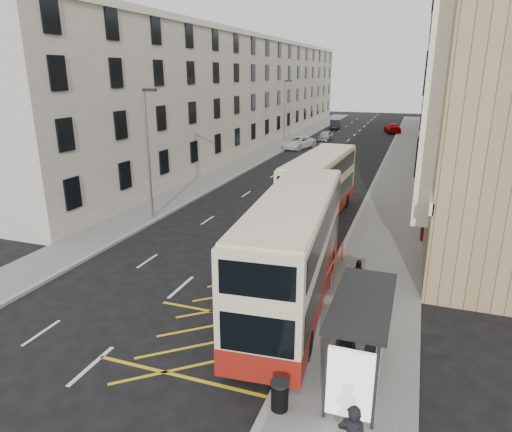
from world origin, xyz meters
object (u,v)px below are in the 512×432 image
at_px(pedestrian_far, 358,279).
at_px(double_decker_rear, 320,187).
at_px(car_dark, 335,125).
at_px(street_lamp_near, 148,148).
at_px(bus_shelter, 365,329).
at_px(white_van, 298,143).
at_px(pedestrian_mid, 346,355).
at_px(double_decker_front, 293,251).
at_px(car_silver, 325,136).
at_px(litter_bin, 280,395).
at_px(street_lamp_far, 285,110).
at_px(car_red, 392,128).

bearing_deg(pedestrian_far, double_decker_rear, -64.18).
height_order(pedestrian_far, car_dark, pedestrian_far).
height_order(street_lamp_near, double_decker_rear, street_lamp_near).
bearing_deg(bus_shelter, white_van, 106.93).
relative_size(street_lamp_near, white_van, 1.51).
relative_size(street_lamp_near, double_decker_rear, 0.76).
relative_size(pedestrian_mid, white_van, 0.35).
bearing_deg(double_decker_rear, double_decker_front, -80.29).
xyz_separation_m(pedestrian_mid, car_silver, (-10.87, 51.02, -0.41)).
xyz_separation_m(street_lamp_near, litter_bin, (12.70, -14.01, -4.03)).
bearing_deg(bus_shelter, double_decker_rear, 106.39).
distance_m(street_lamp_near, pedestrian_far, 15.73).
distance_m(pedestrian_mid, white_van, 44.83).
xyz_separation_m(bus_shelter, white_van, (-13.15, 43.20, -1.40)).
xyz_separation_m(litter_bin, car_silver, (-9.36, 52.82, 0.05)).
bearing_deg(bus_shelter, car_dark, 100.93).
bearing_deg(car_silver, bus_shelter, -75.33).
relative_size(litter_bin, car_silver, 0.23).
bearing_deg(street_lamp_far, street_lamp_near, -90.00).
distance_m(bus_shelter, pedestrian_far, 6.01).
distance_m(street_lamp_near, double_decker_front, 13.96).
distance_m(pedestrian_far, car_silver, 46.58).
bearing_deg(litter_bin, double_decker_rear, 98.78).
relative_size(street_lamp_far, car_red, 1.58).
relative_size(street_lamp_far, pedestrian_far, 4.92).
distance_m(street_lamp_far, double_decker_front, 39.53).
bearing_deg(car_silver, double_decker_front, -78.08).
relative_size(double_decker_rear, pedestrian_mid, 5.69).
bearing_deg(double_decker_rear, pedestrian_far, -66.56).
distance_m(litter_bin, white_van, 46.18).
xyz_separation_m(bus_shelter, double_decker_rear, (-4.72, 16.06, -0.02)).
bearing_deg(street_lamp_far, bus_shelter, -70.88).
bearing_deg(car_red, car_silver, 42.17).
bearing_deg(car_dark, pedestrian_mid, -91.87).
distance_m(street_lamp_near, car_silver, 39.16).
xyz_separation_m(street_lamp_far, litter_bin, (12.70, -44.01, -4.03)).
height_order(street_lamp_near, street_lamp_far, same).
bearing_deg(car_red, bus_shelter, 79.61).
relative_size(double_decker_rear, car_red, 2.07).
bearing_deg(pedestrian_far, bus_shelter, 103.81).
bearing_deg(white_van, pedestrian_far, -55.03).
xyz_separation_m(bus_shelter, pedestrian_mid, (-0.49, 0.19, -1.06)).
xyz_separation_m(street_lamp_near, car_red, (11.51, 50.69, -3.90)).
bearing_deg(pedestrian_far, white_van, -66.60).
bearing_deg(litter_bin, bus_shelter, 39.00).
distance_m(double_decker_rear, pedestrian_mid, 16.46).
distance_m(double_decker_rear, white_van, 28.45).
height_order(double_decker_front, pedestrian_mid, double_decker_front).
relative_size(street_lamp_near, litter_bin, 9.03).
xyz_separation_m(litter_bin, white_van, (-11.15, 44.81, 0.13)).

